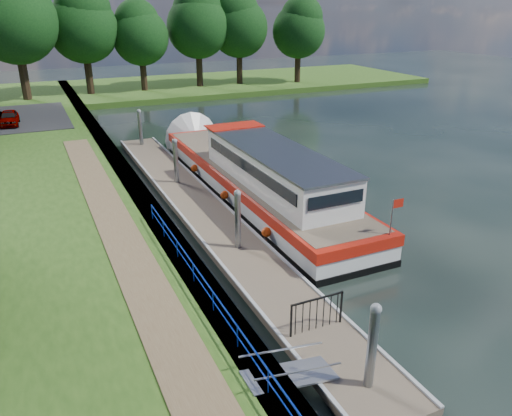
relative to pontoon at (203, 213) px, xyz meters
name	(u,v)px	position (x,y,z in m)	size (l,w,h in m)	color
ground	(356,384)	(0.00, -13.00, -0.18)	(160.00, 160.00, 0.00)	black
bank_edge	(143,204)	(-2.55, 2.00, 0.20)	(1.10, 90.00, 0.78)	#473D2D
far_bank	(192,86)	(12.00, 39.00, 0.12)	(60.00, 18.00, 0.60)	#2A4C15
footpath	(135,265)	(-4.40, -5.00, 0.62)	(1.60, 40.00, 0.05)	brown
blue_fence	(224,312)	(-2.75, -10.00, 1.13)	(0.04, 18.04, 0.72)	#0C2DBF
pontoon	(203,213)	(0.00, 0.00, 0.00)	(2.50, 30.00, 0.56)	brown
mooring_piles	(202,193)	(0.00, 0.00, 1.10)	(0.30, 27.30, 3.55)	gray
gangway	(290,374)	(-1.85, -12.50, 0.44)	(2.58, 1.00, 0.92)	#A5A8AD
gate_panel	(317,309)	(0.00, -10.80, 0.97)	(1.85, 0.05, 1.15)	black
barge	(251,174)	(3.60, 2.24, 0.90)	(4.36, 21.15, 4.78)	black
horizon_trees	(71,23)	(-1.61, 35.68, 7.76)	(54.38, 10.03, 12.87)	#332316
car_a	(9,118)	(-8.54, 22.17, 1.24)	(1.38, 3.43, 1.17)	#999999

